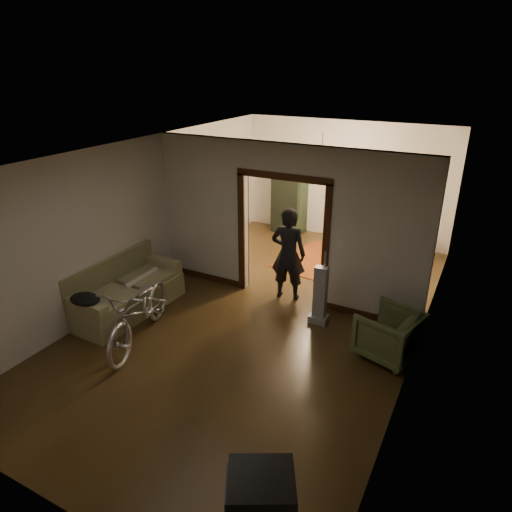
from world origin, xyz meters
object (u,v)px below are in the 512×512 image
Objects in this scene: locker at (289,200)px; armchair at (389,334)px; person at (288,254)px; desk at (382,238)px; sofa at (126,287)px; bicycle at (140,311)px.

armchair is at bearing -48.22° from locker.
person is 1.61× the size of desk.
sofa is at bearing 28.01° from person.
armchair is 0.50× the size of locker.
sofa reaches higher than desk.
person reaches higher than bicycle.
sofa is 1.25× the size of locker.
locker reaches higher than bicycle.
desk is (2.45, 5.18, -0.13)m from bicycle.
person reaches higher than armchair.
locker is at bearing -123.79° from armchair.
armchair is at bearing 144.37° from person.
locker is at bearing 73.94° from bicycle.
sofa is 1.01× the size of bicycle.
bicycle is 3.73m from armchair.
bicycle is 5.62m from locker.
locker is 1.52× the size of desk.
person reaches higher than sofa.
bicycle is 1.87× the size of desk.
desk is at bearing 56.44° from sofa.
sofa is 4.37m from armchair.
desk is (-1.02, 3.82, 0.03)m from armchair.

